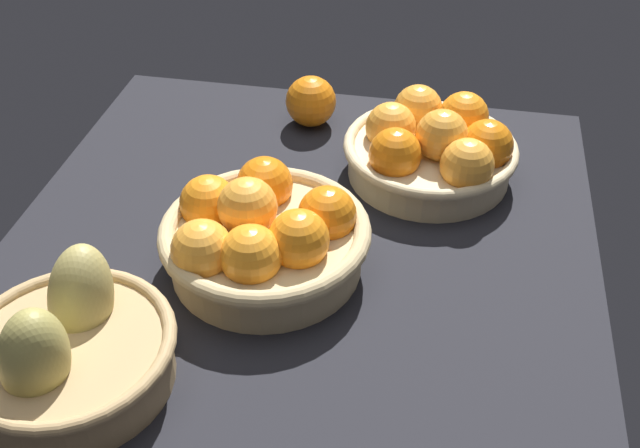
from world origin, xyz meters
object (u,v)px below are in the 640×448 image
Objects in this scene: basket_center at (262,235)px; loose_orange_front_gap at (311,101)px; basket_near_right at (433,147)px; basket_far_left_pears at (68,350)px.

basket_center is 3.24× the size of loose_orange_front_gap.
basket_near_right is 28.75cm from basket_center.
loose_orange_front_gap is at bearing 61.89° from basket_near_right.
basket_far_left_pears is (-19.84, 14.51, -0.50)cm from basket_center.
basket_center is at bearing -36.18° from basket_far_left_pears.
basket_center is 24.58cm from basket_far_left_pears.
basket_center reaches higher than basket_near_right.
basket_near_right is at bearing -38.27° from basket_center.
basket_center reaches higher than loose_orange_front_gap.
basket_far_left_pears reaches higher than loose_orange_front_gap.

